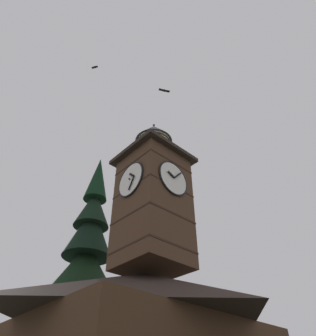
{
  "coord_description": "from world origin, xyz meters",
  "views": [
    {
      "loc": [
        9.17,
        9.6,
        1.57
      ],
      "look_at": [
        -1.24,
        -1.78,
        13.55
      ],
      "focal_mm": 32.97,
      "sensor_mm": 36.0,
      "label": 1
    }
  ],
  "objects_px": {
    "pine_tree_behind": "(82,284)",
    "flying_bird_low": "(164,91)",
    "moon": "(80,334)",
    "clock_tower": "(153,194)",
    "flying_bird_high": "(95,67)"
  },
  "relations": [
    {
      "from": "pine_tree_behind",
      "to": "moon",
      "type": "xyz_separation_m",
      "value": [
        -17.37,
        -29.82,
        2.76
      ]
    },
    {
      "from": "moon",
      "to": "pine_tree_behind",
      "type": "bearing_deg",
      "value": 59.77
    },
    {
      "from": "pine_tree_behind",
      "to": "flying_bird_high",
      "type": "height_order",
      "value": "flying_bird_high"
    },
    {
      "from": "pine_tree_behind",
      "to": "moon",
      "type": "bearing_deg",
      "value": -120.23
    },
    {
      "from": "clock_tower",
      "to": "flying_bird_high",
      "type": "relative_size",
      "value": 20.96
    },
    {
      "from": "moon",
      "to": "flying_bird_low",
      "type": "distance_m",
      "value": 44.04
    },
    {
      "from": "pine_tree_behind",
      "to": "flying_bird_low",
      "type": "distance_m",
      "value": 13.8
    },
    {
      "from": "pine_tree_behind",
      "to": "moon",
      "type": "distance_m",
      "value": 34.62
    },
    {
      "from": "flying_bird_high",
      "to": "moon",
      "type": "bearing_deg",
      "value": -122.01
    },
    {
      "from": "pine_tree_behind",
      "to": "flying_bird_low",
      "type": "height_order",
      "value": "pine_tree_behind"
    },
    {
      "from": "clock_tower",
      "to": "flying_bird_high",
      "type": "bearing_deg",
      "value": -26.7
    },
    {
      "from": "pine_tree_behind",
      "to": "flying_bird_high",
      "type": "bearing_deg",
      "value": 49.05
    },
    {
      "from": "moon",
      "to": "flying_bird_low",
      "type": "xyz_separation_m",
      "value": [
        18.68,
        39.22,
        7.26
      ]
    },
    {
      "from": "clock_tower",
      "to": "moon",
      "type": "xyz_separation_m",
      "value": [
        -17.73,
        -37.15,
        -0.61
      ]
    },
    {
      "from": "flying_bird_low",
      "to": "pine_tree_behind",
      "type": "bearing_deg",
      "value": -97.89
    }
  ]
}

